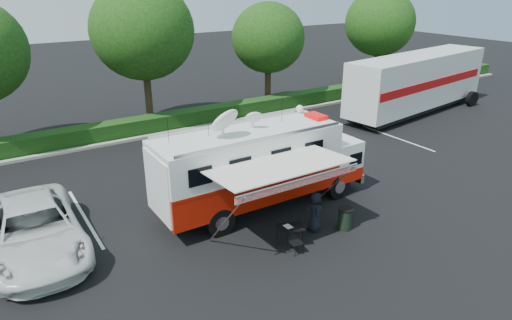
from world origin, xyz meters
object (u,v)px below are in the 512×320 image
at_px(command_truck, 261,165).
at_px(folding_table, 290,228).
at_px(white_suv, 39,252).
at_px(trash_bin, 345,219).
at_px(semi_trailer, 417,82).

relative_size(command_truck, folding_table, 8.23).
relative_size(white_suv, folding_table, 5.77).
xyz_separation_m(command_truck, trash_bin, (1.69, -3.22, -1.42)).
bearing_deg(command_truck, trash_bin, -62.35).
bearing_deg(trash_bin, semi_trailer, 31.60).
bearing_deg(folding_table, semi_trailer, 27.54).
bearing_deg(white_suv, trash_bin, -22.97).
height_order(trash_bin, semi_trailer, semi_trailer).
distance_m(white_suv, semi_trailer, 25.91).
relative_size(folding_table, trash_bin, 1.28).
xyz_separation_m(trash_bin, semi_trailer, (15.32, 9.43, 1.69)).
relative_size(white_suv, trash_bin, 7.37).
distance_m(command_truck, folding_table, 3.36).
distance_m(folding_table, trash_bin, 2.50).
bearing_deg(trash_bin, folding_table, 176.61).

